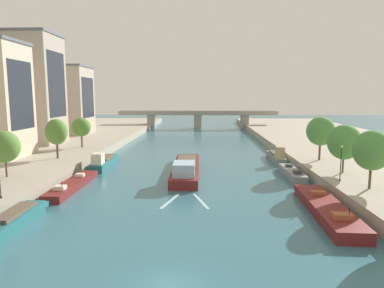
{
  "coord_description": "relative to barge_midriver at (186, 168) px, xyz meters",
  "views": [
    {
      "loc": [
        2.09,
        -20.5,
        12.31
      ],
      "look_at": [
        0.0,
        42.51,
        3.36
      ],
      "focal_mm": 32.06,
      "sensor_mm": 36.0,
      "label": 1
    }
  ],
  "objects": [
    {
      "name": "ground_plane",
      "position": [
        0.63,
        -32.17,
        -0.97
      ],
      "size": [
        400.0,
        400.0,
        0.0
      ],
      "primitive_type": "plane",
      "color": "#336675"
    },
    {
      "name": "quay_left",
      "position": [
        -34.91,
        22.83,
        -0.12
      ],
      "size": [
        36.0,
        170.0,
        1.71
      ],
      "primitive_type": "cube",
      "color": "#A89E89",
      "rests_on": "ground"
    },
    {
      "name": "quay_right",
      "position": [
        36.16,
        22.83,
        -0.12
      ],
      "size": [
        36.0,
        170.0,
        1.71
      ],
      "primitive_type": "cube",
      "color": "#A89E89",
      "rests_on": "ground"
    },
    {
      "name": "barge_midriver",
      "position": [
        0.0,
        0.0,
        0.0
      ],
      "size": [
        4.23,
        21.43,
        3.13
      ],
      "color": "maroon",
      "rests_on": "ground"
    },
    {
      "name": "wake_behind_barge",
      "position": [
        0.66,
        -13.84,
        -0.96
      ],
      "size": [
        5.6,
        5.91,
        0.03
      ],
      "color": "#A5D1DB",
      "rests_on": "ground"
    },
    {
      "name": "moored_boat_left_downstream",
      "position": [
        -14.98,
        -23.63,
        -0.0
      ],
      "size": [
        2.2,
        11.61,
        3.22
      ],
      "color": "#23666B",
      "rests_on": "ground"
    },
    {
      "name": "moored_boat_left_gap_after",
      "position": [
        -14.71,
        -8.64,
        -0.47
      ],
      "size": [
        2.45,
        14.66,
        2.06
      ],
      "color": "maroon",
      "rests_on": "ground"
    },
    {
      "name": "moored_boat_left_far",
      "position": [
        -14.51,
        5.18,
        -0.05
      ],
      "size": [
        2.46,
        12.06,
        2.99
      ],
      "color": "#23666B",
      "rests_on": "ground"
    },
    {
      "name": "moored_boat_right_downstream",
      "position": [
        15.61,
        -17.73,
        -0.36
      ],
      "size": [
        3.8,
        16.38,
        2.28
      ],
      "color": "maroon",
      "rests_on": "ground"
    },
    {
      "name": "moored_boat_right_far",
      "position": [
        16.27,
        -1.07,
        -0.37
      ],
      "size": [
        1.99,
        10.83,
        2.24
      ],
      "color": "gray",
      "rests_on": "ground"
    },
    {
      "name": "moored_boat_right_gap_after",
      "position": [
        16.51,
        11.46,
        -0.02
      ],
      "size": [
        1.83,
        10.83,
        3.23
      ],
      "color": "gray",
      "rests_on": "ground"
    },
    {
      "name": "tree_left_third",
      "position": [
        -23.08,
        -9.55,
        4.74
      ],
      "size": [
        3.89,
        3.89,
        6.06
      ],
      "color": "brown",
      "rests_on": "quay_left"
    },
    {
      "name": "tree_left_second",
      "position": [
        -22.07,
        3.99,
        5.24
      ],
      "size": [
        3.64,
        3.64,
        6.7
      ],
      "color": "brown",
      "rests_on": "quay_left"
    },
    {
      "name": "tree_left_past_mid",
      "position": [
        -22.3,
        16.46,
        4.9
      ],
      "size": [
        3.84,
        3.84,
        6.11
      ],
      "color": "brown",
      "rests_on": "quay_left"
    },
    {
      "name": "tree_right_nearest",
      "position": [
        21.8,
        -13.81,
        5.18
      ],
      "size": [
        4.15,
        4.15,
        6.75
      ],
      "color": "brown",
      "rests_on": "quay_right"
    },
    {
      "name": "tree_right_end_of_row",
      "position": [
        21.97,
        -5.73,
        5.03
      ],
      "size": [
        4.48,
        4.48,
        6.7
      ],
      "color": "brown",
      "rests_on": "quay_right"
    },
    {
      "name": "tree_right_second",
      "position": [
        21.95,
        3.83,
        5.53
      ],
      "size": [
        4.57,
        4.57,
        7.17
      ],
      "color": "brown",
      "rests_on": "quay_right"
    },
    {
      "name": "lamppost_right_bank",
      "position": [
        19.82,
        -10.31,
        3.2
      ],
      "size": [
        0.28,
        0.28,
        4.48
      ],
      "color": "black",
      "rests_on": "quay_right"
    },
    {
      "name": "building_left_corner",
      "position": [
        -35.91,
        22.6,
        12.77
      ],
      "size": [
        13.21,
        11.16,
        24.04
      ],
      "color": "#A89989",
      "rests_on": "quay_left"
    },
    {
      "name": "building_left_far_end",
      "position": [
        -35.91,
        41.74,
        10.09
      ],
      "size": [
        13.89,
        12.11,
        18.67
      ],
      "color": "#B2A38E",
      "rests_on": "quay_left"
    },
    {
      "name": "bridge_far",
      "position": [
        0.63,
        76.18,
        3.2
      ],
      "size": [
        59.07,
        4.4,
        6.58
      ],
      "color": "gray",
      "rests_on": "ground"
    }
  ]
}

